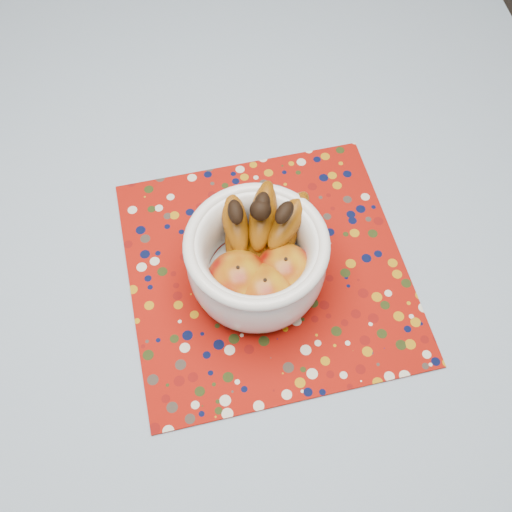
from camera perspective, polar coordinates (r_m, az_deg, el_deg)
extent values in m
plane|color=#2D2826|center=(1.65, -2.84, -10.96)|extent=(4.00, 4.00, 0.00)
cube|color=brown|center=(0.99, -4.65, 2.73)|extent=(1.20, 1.20, 0.04)
cylinder|color=brown|center=(1.70, 12.72, 13.15)|extent=(0.06, 0.06, 0.71)
cylinder|color=brown|center=(1.60, 22.22, -7.86)|extent=(0.03, 0.03, 0.37)
cylinder|color=brown|center=(1.68, 17.55, 0.79)|extent=(0.03, 0.03, 0.37)
cube|color=#6385A5|center=(0.97, -4.76, 3.52)|extent=(1.32, 1.32, 0.01)
cube|color=#911007|center=(0.91, 1.05, -1.32)|extent=(0.45, 0.45, 0.00)
cylinder|color=white|center=(0.89, 0.05, -2.33)|extent=(0.10, 0.10, 0.01)
cylinder|color=white|center=(0.89, 0.05, -2.03)|extent=(0.15, 0.15, 0.01)
torus|color=white|center=(0.80, 0.05, 1.18)|extent=(0.20, 0.20, 0.02)
ellipsoid|color=#6E0904|center=(0.83, -1.66, -2.46)|extent=(0.09, 0.09, 0.08)
ellipsoid|color=#6E0904|center=(0.84, 2.74, -1.61)|extent=(0.09, 0.09, 0.08)
ellipsoid|color=#6E0904|center=(0.82, 0.83, -3.60)|extent=(0.09, 0.09, 0.08)
sphere|color=black|center=(0.80, 0.43, 4.42)|extent=(0.03, 0.03, 0.03)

